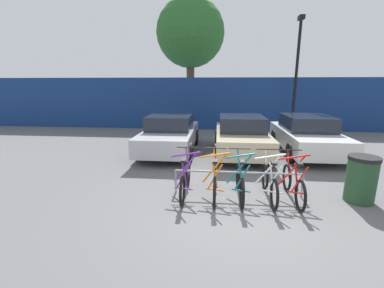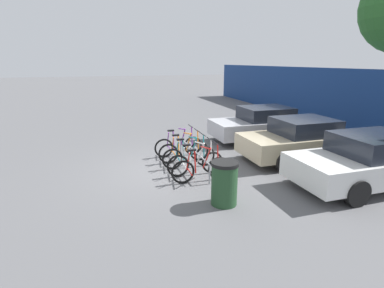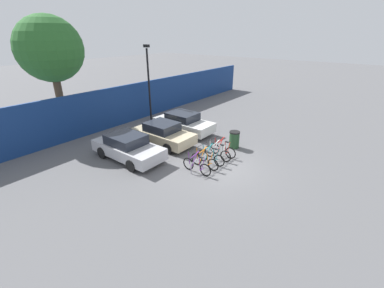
{
  "view_description": "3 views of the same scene",
  "coord_description": "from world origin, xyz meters",
  "px_view_note": "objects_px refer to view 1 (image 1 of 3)",
  "views": [
    {
      "loc": [
        -0.52,
        -5.0,
        2.54
      ],
      "look_at": [
        -1.2,
        1.94,
        0.9
      ],
      "focal_mm": 24.0,
      "sensor_mm": 36.0,
      "label": 1
    },
    {
      "loc": [
        8.49,
        -2.03,
        3.22
      ],
      "look_at": [
        -0.29,
        0.73,
        0.66
      ],
      "focal_mm": 28.0,
      "sensor_mm": 36.0,
      "label": 2
    },
    {
      "loc": [
        -10.18,
        -6.17,
        6.42
      ],
      "look_at": [
        -0.31,
        1.52,
        0.99
      ],
      "focal_mm": 24.0,
      "sensor_mm": 36.0,
      "label": 3
    }
  ],
  "objects_px": {
    "car_beige": "(241,136)",
    "car_white": "(306,135)",
    "bicycle_red": "(293,184)",
    "tree_behind_hoarding": "(190,34)",
    "bicycle_orange": "(215,181)",
    "trash_bin": "(361,179)",
    "bicycle_white": "(269,183)",
    "lamp_post": "(297,70)",
    "bicycle_purple": "(185,180)",
    "bicycle_teal": "(240,182)",
    "car_silver": "(170,134)",
    "bike_rack": "(238,175)"
  },
  "relations": [
    {
      "from": "car_beige",
      "to": "car_white",
      "type": "bearing_deg",
      "value": 8.47
    },
    {
      "from": "bicycle_red",
      "to": "tree_behind_hoarding",
      "type": "height_order",
      "value": "tree_behind_hoarding"
    },
    {
      "from": "bicycle_orange",
      "to": "trash_bin",
      "type": "distance_m",
      "value": 3.18
    },
    {
      "from": "bicycle_orange",
      "to": "bicycle_red",
      "type": "xyz_separation_m",
      "value": [
        1.73,
        0.0,
        0.0
      ]
    },
    {
      "from": "bicycle_white",
      "to": "lamp_post",
      "type": "distance_m",
      "value": 8.85
    },
    {
      "from": "bicycle_red",
      "to": "car_white",
      "type": "relative_size",
      "value": 0.4
    },
    {
      "from": "bicycle_purple",
      "to": "bicycle_white",
      "type": "height_order",
      "value": "same"
    },
    {
      "from": "bicycle_red",
      "to": "car_beige",
      "type": "height_order",
      "value": "car_beige"
    },
    {
      "from": "bicycle_purple",
      "to": "lamp_post",
      "type": "xyz_separation_m",
      "value": [
        4.54,
        7.97,
        2.8
      ]
    },
    {
      "from": "bicycle_orange",
      "to": "tree_behind_hoarding",
      "type": "bearing_deg",
      "value": 98.26
    },
    {
      "from": "car_white",
      "to": "trash_bin",
      "type": "height_order",
      "value": "car_white"
    },
    {
      "from": "bicycle_purple",
      "to": "car_beige",
      "type": "distance_m",
      "value": 4.13
    },
    {
      "from": "trash_bin",
      "to": "bicycle_teal",
      "type": "bearing_deg",
      "value": -178.72
    },
    {
      "from": "bicycle_red",
      "to": "bicycle_teal",
      "type": "bearing_deg",
      "value": -177.15
    },
    {
      "from": "car_white",
      "to": "trash_bin",
      "type": "xyz_separation_m",
      "value": [
        -0.15,
        -4.1,
        -0.17
      ]
    },
    {
      "from": "bicycle_orange",
      "to": "trash_bin",
      "type": "relative_size",
      "value": 1.66
    },
    {
      "from": "bicycle_red",
      "to": "bicycle_orange",
      "type": "bearing_deg",
      "value": -177.15
    },
    {
      "from": "trash_bin",
      "to": "tree_behind_hoarding",
      "type": "bearing_deg",
      "value": 114.32
    },
    {
      "from": "bicycle_orange",
      "to": "lamp_post",
      "type": "relative_size",
      "value": 0.3
    },
    {
      "from": "car_silver",
      "to": "lamp_post",
      "type": "relative_size",
      "value": 0.75
    },
    {
      "from": "bicycle_teal",
      "to": "car_beige",
      "type": "xyz_separation_m",
      "value": [
        0.35,
        3.8,
        0.31
      ]
    },
    {
      "from": "bicycle_white",
      "to": "car_white",
      "type": "height_order",
      "value": "car_white"
    },
    {
      "from": "car_silver",
      "to": "trash_bin",
      "type": "distance_m",
      "value": 6.24
    },
    {
      "from": "bicycle_teal",
      "to": "car_silver",
      "type": "xyz_separation_m",
      "value": [
        -2.29,
        3.92,
        0.31
      ]
    },
    {
      "from": "lamp_post",
      "to": "trash_bin",
      "type": "distance_m",
      "value": 8.38
    },
    {
      "from": "bicycle_purple",
      "to": "tree_behind_hoarding",
      "type": "relative_size",
      "value": 0.23
    },
    {
      "from": "bicycle_white",
      "to": "car_beige",
      "type": "relative_size",
      "value": 0.43
    },
    {
      "from": "bicycle_orange",
      "to": "bicycle_white",
      "type": "xyz_separation_m",
      "value": [
        1.22,
        0.0,
        0.0
      ]
    },
    {
      "from": "car_beige",
      "to": "car_white",
      "type": "relative_size",
      "value": 0.93
    },
    {
      "from": "bicycle_purple",
      "to": "bicycle_white",
      "type": "distance_m",
      "value": 1.89
    },
    {
      "from": "trash_bin",
      "to": "bicycle_orange",
      "type": "bearing_deg",
      "value": -178.95
    },
    {
      "from": "bicycle_white",
      "to": "lamp_post",
      "type": "bearing_deg",
      "value": 69.02
    },
    {
      "from": "bicycle_orange",
      "to": "trash_bin",
      "type": "height_order",
      "value": "bicycle_orange"
    },
    {
      "from": "car_beige",
      "to": "trash_bin",
      "type": "relative_size",
      "value": 3.85
    },
    {
      "from": "bike_rack",
      "to": "bicycle_red",
      "type": "distance_m",
      "value": 1.22
    },
    {
      "from": "bicycle_white",
      "to": "car_white",
      "type": "relative_size",
      "value": 0.4
    },
    {
      "from": "bicycle_purple",
      "to": "tree_behind_hoarding",
      "type": "xyz_separation_m",
      "value": [
        -0.99,
        10.77,
        5.07
      ]
    },
    {
      "from": "car_silver",
      "to": "tree_behind_hoarding",
      "type": "distance_m",
      "value": 8.34
    },
    {
      "from": "bicycle_purple",
      "to": "bicycle_orange",
      "type": "relative_size",
      "value": 1.0
    },
    {
      "from": "bicycle_white",
      "to": "tree_behind_hoarding",
      "type": "relative_size",
      "value": 0.23
    },
    {
      "from": "bicycle_red",
      "to": "car_white",
      "type": "xyz_separation_m",
      "value": [
        1.59,
        4.16,
        0.31
      ]
    },
    {
      "from": "car_silver",
      "to": "lamp_post",
      "type": "xyz_separation_m",
      "value": [
        5.59,
        4.05,
        2.49
      ]
    },
    {
      "from": "bicycle_orange",
      "to": "car_white",
      "type": "height_order",
      "value": "car_white"
    },
    {
      "from": "bike_rack",
      "to": "bicycle_teal",
      "type": "height_order",
      "value": "bicycle_teal"
    },
    {
      "from": "car_beige",
      "to": "car_white",
      "type": "xyz_separation_m",
      "value": [
        2.41,
        0.36,
        0.0
      ]
    },
    {
      "from": "bicycle_orange",
      "to": "bicycle_teal",
      "type": "height_order",
      "value": "same"
    },
    {
      "from": "bicycle_teal",
      "to": "car_silver",
      "type": "height_order",
      "value": "car_silver"
    },
    {
      "from": "bike_rack",
      "to": "lamp_post",
      "type": "height_order",
      "value": "lamp_post"
    },
    {
      "from": "car_white",
      "to": "trash_bin",
      "type": "bearing_deg",
      "value": -92.12
    },
    {
      "from": "lamp_post",
      "to": "car_white",
      "type": "bearing_deg",
      "value": -97.96
    }
  ]
}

